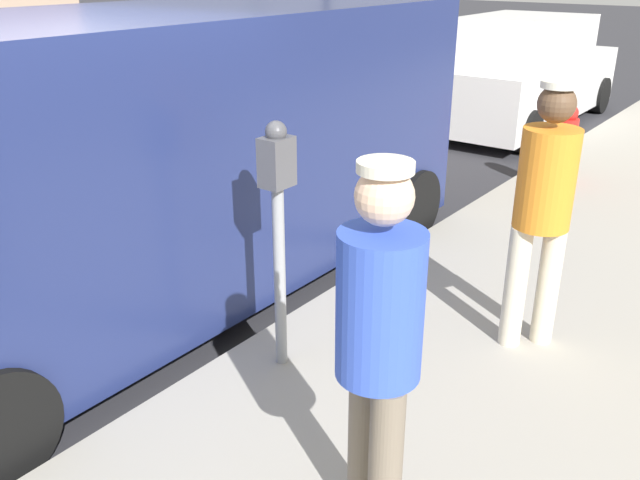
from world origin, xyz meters
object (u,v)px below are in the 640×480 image
Objects in this scene: pedestrian_in_blue at (379,340)px; fire_hydrant at (565,144)px; pedestrian_in_orange at (543,202)px; parking_meter_near at (278,206)px; parked_sedan_ahead at (518,76)px; parked_van at (167,150)px.

fire_hydrant is at bearing 100.96° from pedestrian_in_blue.
parking_meter_near is at bearing -134.07° from pedestrian_in_orange.
fire_hydrant is (1.80, -3.05, -0.18)m from parked_sedan_ahead.
pedestrian_in_orange is at bearing 45.93° from parking_meter_near.
parking_meter_near is 1.57m from parked_van.
pedestrian_in_blue reaches higher than fire_hydrant.
parking_meter_near is 4.80m from fire_hydrant.
parking_meter_near reaches higher than parked_sedan_ahead.
pedestrian_in_blue reaches higher than parking_meter_near.
parked_van is (-2.61, -0.67, 0.04)m from pedestrian_in_orange.
pedestrian_in_orange is 3.79m from fire_hydrant.
parked_van reaches higher than parked_sedan_ahead.
parked_sedan_ahead is at bearing 91.55° from parked_van.
parked_van is 4.61m from fire_hydrant.
fire_hydrant is (-1.01, 3.61, -0.55)m from pedestrian_in_orange.
parked_sedan_ahead is at bearing 112.88° from pedestrian_in_orange.
pedestrian_in_blue is 1.92m from pedestrian_in_orange.
pedestrian_in_orange is 0.32× the size of parked_van.
parking_meter_near is 0.90× the size of pedestrian_in_orange.
parked_sedan_ahead reaches higher than fire_hydrant.
parking_meter_near is 1.77× the size of fire_hydrant.
parked_sedan_ahead is (-2.87, 8.58, -0.36)m from pedestrian_in_blue.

